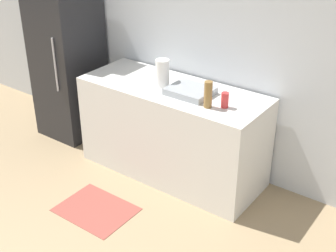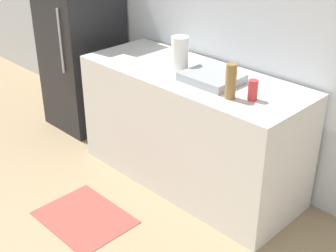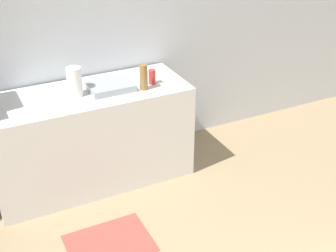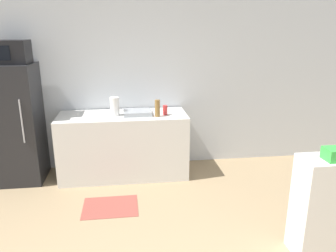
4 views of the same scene
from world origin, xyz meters
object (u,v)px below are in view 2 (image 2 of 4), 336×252
Objects in this scene: bottle_tall at (231,81)px; bottle_short at (253,90)px; refrigerator at (81,43)px; paper_towel_roll at (180,54)px.

bottle_tall reaches higher than bottle_short.
bottle_short is at bearing 34.66° from bottle_tall.
refrigerator is 2.06m from bottle_short.
refrigerator is at bearing 176.79° from bottle_short.
paper_towel_roll reaches higher than bottle_short.
bottle_tall is 0.91× the size of paper_towel_roll.
bottle_tall is 0.60m from paper_towel_roll.
bottle_short is at bearing -3.21° from refrigerator.
bottle_short is at bearing -4.86° from paper_towel_roll.
refrigerator is at bearing 174.18° from bottle_tall.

